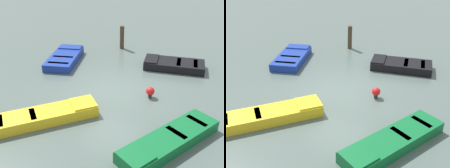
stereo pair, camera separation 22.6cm
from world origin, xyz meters
TOP-DOWN VIEW (x-y plane):
  - ground_plane at (0.00, 0.00)m, footprint 80.00×80.00m
  - rowboat_black at (-3.68, 1.53)m, footprint 2.11×3.26m
  - rowboat_yellow at (3.25, -1.05)m, footprint 3.85×3.29m
  - rowboat_blue at (-1.56, -3.89)m, footprint 3.33×2.41m
  - rowboat_green at (2.26, 3.45)m, footprint 3.99×2.39m
  - mooring_piling_mid_left at (-4.96, -2.20)m, footprint 0.26×0.26m
  - marker_buoy at (-0.33, 1.67)m, footprint 0.36×0.36m

SIDE VIEW (x-z plane):
  - ground_plane at x=0.00m, z-range 0.00..0.00m
  - rowboat_yellow at x=3.25m, z-range -0.01..0.45m
  - rowboat_green at x=2.26m, z-range -0.01..0.45m
  - rowboat_blue at x=-1.56m, z-range -0.01..0.45m
  - rowboat_black at x=-3.68m, z-range -0.01..0.45m
  - marker_buoy at x=-0.33m, z-range 0.05..0.53m
  - mooring_piling_mid_left at x=-4.96m, z-range 0.00..1.39m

